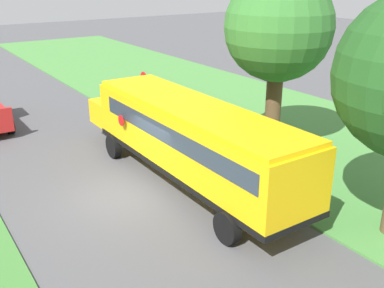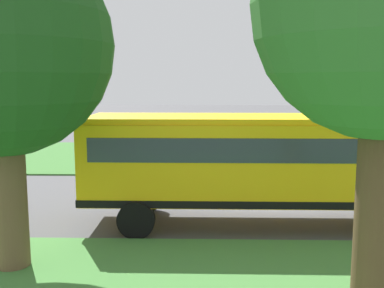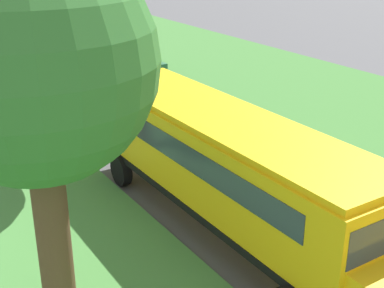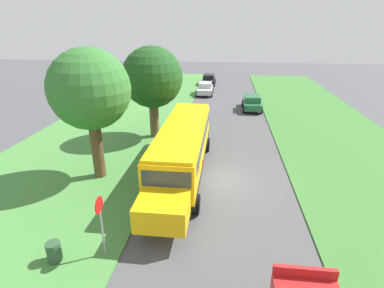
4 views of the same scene
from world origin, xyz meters
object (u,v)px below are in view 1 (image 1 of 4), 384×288
Objects in this scene: school_bus at (188,135)px; stop_sign at (144,91)px; trash_bin at (170,107)px; oak_tree_beside_bus at (281,27)px.

school_bus reaches higher than stop_sign.
school_bus is 13.80× the size of trash_bin.
stop_sign is at bearing 16.44° from trash_bin.
school_bus is 1.62× the size of oak_tree_beside_bus.
oak_tree_beside_bus reaches higher than trash_bin.
school_bus is 6.16m from oak_tree_beside_bus.
trash_bin is at bearing -116.63° from school_bus.
stop_sign is 3.04× the size of trash_bin.
trash_bin is (-1.82, -0.54, -1.29)m from stop_sign.
stop_sign is (2.93, -6.55, -3.67)m from oak_tree_beside_bus.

